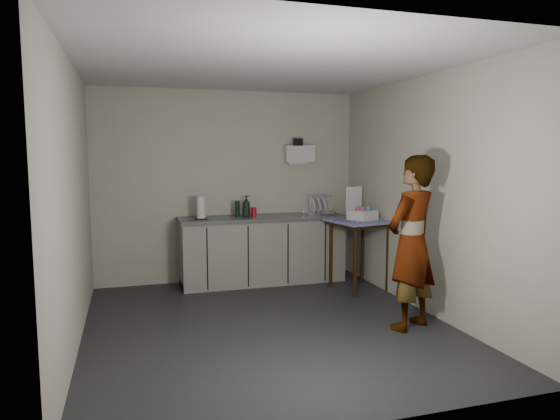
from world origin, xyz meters
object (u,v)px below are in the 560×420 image
object	(u,v)px
dark_bottle	(237,209)
bakery_box	(362,212)
paper_towel	(201,208)
dish_rack	(318,210)
kitchen_counter	(263,251)
side_table	(359,229)
standing_man	(412,243)
soda_can	(254,212)
soap_bottle	(246,206)

from	to	relation	value
dark_bottle	bakery_box	bearing A→B (deg)	-25.63
paper_towel	dish_rack	world-z (taller)	paper_towel
kitchen_counter	dark_bottle	size ratio (longest dim) A/B	10.14
kitchen_counter	bakery_box	bearing A→B (deg)	-31.87
side_table	paper_towel	size ratio (longest dim) A/B	3.03
kitchen_counter	dark_bottle	bearing A→B (deg)	179.20
bakery_box	dish_rack	bearing A→B (deg)	91.53
dish_rack	standing_man	bearing A→B (deg)	-86.14
dish_rack	dark_bottle	bearing A→B (deg)	179.93
standing_man	side_table	bearing A→B (deg)	-122.30
side_table	soda_can	bearing A→B (deg)	140.07
dark_bottle	bakery_box	distance (m)	1.63
soap_bottle	dish_rack	size ratio (longest dim) A/B	0.74
soap_bottle	dish_rack	distance (m)	1.03
soap_bottle	paper_towel	xyz separation A→B (m)	(-0.62, -0.08, -0.00)
kitchen_counter	standing_man	bearing A→B (deg)	-66.32
side_table	standing_man	world-z (taller)	standing_man
side_table	paper_towel	bearing A→B (deg)	150.29
side_table	dish_rack	world-z (taller)	dish_rack
side_table	soap_bottle	distance (m)	1.52
soap_bottle	soda_can	size ratio (longest dim) A/B	2.20
bakery_box	soda_can	bearing A→B (deg)	129.47
soda_can	bakery_box	distance (m)	1.42
paper_towel	bakery_box	size ratio (longest dim) A/B	0.73
dark_bottle	bakery_box	size ratio (longest dim) A/B	0.54
soda_can	paper_towel	world-z (taller)	paper_towel
side_table	dark_bottle	distance (m)	1.62
kitchen_counter	dark_bottle	xyz separation A→B (m)	(-0.34, 0.00, 0.59)
kitchen_counter	dish_rack	bearing A→B (deg)	0.23
bakery_box	paper_towel	bearing A→B (deg)	139.37
paper_towel	bakery_box	bearing A→B (deg)	-17.65
soap_bottle	dark_bottle	size ratio (longest dim) A/B	1.30
side_table	standing_man	xyz separation A→B (m)	(-0.15, -1.47, 0.08)
soda_can	paper_towel	distance (m)	0.71
dark_bottle	side_table	bearing A→B (deg)	-26.14
standing_man	bakery_box	xyz separation A→B (m)	(0.17, 1.47, 0.13)
kitchen_counter	dark_bottle	distance (m)	0.69
dish_rack	bakery_box	size ratio (longest dim) A/B	0.94
dark_bottle	standing_man	bearing A→B (deg)	-59.24
standing_man	dark_bottle	size ratio (longest dim) A/B	7.87
side_table	dark_bottle	xyz separation A→B (m)	(-1.44, 0.71, 0.23)
side_table	dish_rack	xyz separation A→B (m)	(-0.29, 0.71, 0.18)
kitchen_counter	side_table	xyz separation A→B (m)	(1.10, -0.70, 0.37)
dish_rack	bakery_box	bearing A→B (deg)	-65.49
dark_bottle	dish_rack	size ratio (longest dim) A/B	0.57
kitchen_counter	side_table	bearing A→B (deg)	-32.61
dish_rack	soap_bottle	bearing A→B (deg)	-179.89
side_table	paper_towel	xyz separation A→B (m)	(-1.94, 0.63, 0.26)
side_table	paper_towel	distance (m)	2.05
soda_can	bakery_box	size ratio (longest dim) A/B	0.32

